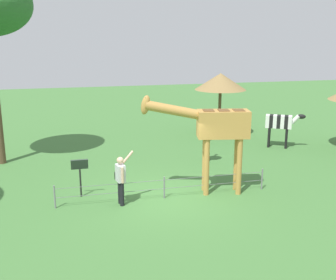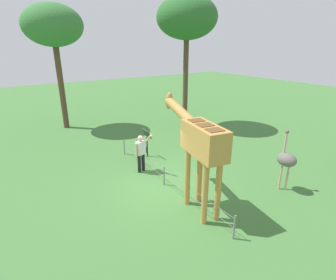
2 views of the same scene
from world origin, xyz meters
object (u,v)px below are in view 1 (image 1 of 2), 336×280
info_sign (80,170)px  visitor (121,178)px  ostrich (207,135)px  shade_hut_far (220,82)px  giraffe (215,128)px  zebra (280,123)px

info_sign → visitor: bearing=142.1°
visitor → info_sign: visitor is taller
ostrich → shade_hut_far: 5.09m
giraffe → visitor: size_ratio=2.13×
giraffe → info_sign: (4.43, -0.65, -1.31)m
zebra → giraffe: bearing=43.5°
giraffe → ostrich: giraffe is taller
visitor → zebra: (-8.20, -5.05, 0.26)m
zebra → info_sign: (9.43, 4.09, -0.21)m
visitor → ostrich: 5.45m
visitor → zebra: visitor is taller
giraffe → info_sign: size_ratio=2.75×
shade_hut_far → visitor: bearing=51.8°
visitor → shade_hut_far: (-6.21, -7.90, 1.96)m
ostrich → visitor: bearing=41.4°
shade_hut_far → info_sign: bearing=43.0°
giraffe → info_sign: bearing=-8.3°
giraffe → info_sign: 4.66m
zebra → ostrich: ostrich is taller
zebra → shade_hut_far: 3.87m
zebra → info_sign: zebra is taller
visitor → ostrich: ostrich is taller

